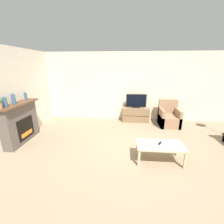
# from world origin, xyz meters

# --- Properties ---
(ground_plane) EXTENTS (24.00, 24.00, 0.00)m
(ground_plane) POSITION_xyz_m (0.00, 0.00, 0.00)
(ground_plane) COLOR #89755B
(wall_back) EXTENTS (12.00, 0.06, 2.70)m
(wall_back) POSITION_xyz_m (0.00, 2.62, 1.35)
(wall_back) COLOR beige
(wall_back) RESTS_ON ground
(fireplace) EXTENTS (0.41, 1.37, 1.18)m
(fireplace) POSITION_xyz_m (-3.41, 0.35, 0.60)
(fireplace) COLOR #564C47
(fireplace) RESTS_ON ground
(mantel_vase_left) EXTENTS (0.11, 0.11, 0.28)m
(mantel_vase_left) POSITION_xyz_m (-3.40, -0.06, 1.31)
(mantel_vase_left) COLOR #385670
(mantel_vase_left) RESTS_ON fireplace
(mantel_vase_centre_left) EXTENTS (0.10, 0.10, 0.31)m
(mantel_vase_centre_left) POSITION_xyz_m (-3.40, 0.24, 1.32)
(mantel_vase_centre_left) COLOR #385670
(mantel_vase_centre_left) RESTS_ON fireplace
(mantel_vase_right) EXTENTS (0.08, 0.08, 0.25)m
(mantel_vase_right) POSITION_xyz_m (-3.40, 0.76, 1.30)
(mantel_vase_right) COLOR #385670
(mantel_vase_right) RESTS_ON fireplace
(tv_stand) EXTENTS (1.05, 0.41, 0.57)m
(tv_stand) POSITION_xyz_m (0.06, 2.35, 0.29)
(tv_stand) COLOR brown
(tv_stand) RESTS_ON ground
(tv) EXTENTS (0.79, 0.18, 0.54)m
(tv) POSITION_xyz_m (0.06, 2.34, 0.83)
(tv) COLOR black
(tv) RESTS_ON tv_stand
(armchair) EXTENTS (0.70, 0.76, 0.95)m
(armchair) POSITION_xyz_m (1.28, 2.01, 0.30)
(armchair) COLOR #937051
(armchair) RESTS_ON ground
(coffee_table) EXTENTS (1.08, 0.56, 0.43)m
(coffee_table) POSITION_xyz_m (0.46, -0.31, 0.37)
(coffee_table) COLOR #CCB289
(coffee_table) RESTS_ON ground
(remote) EXTENTS (0.11, 0.15, 0.02)m
(remote) POSITION_xyz_m (0.46, -0.25, 0.44)
(remote) COLOR black
(remote) RESTS_ON coffee_table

